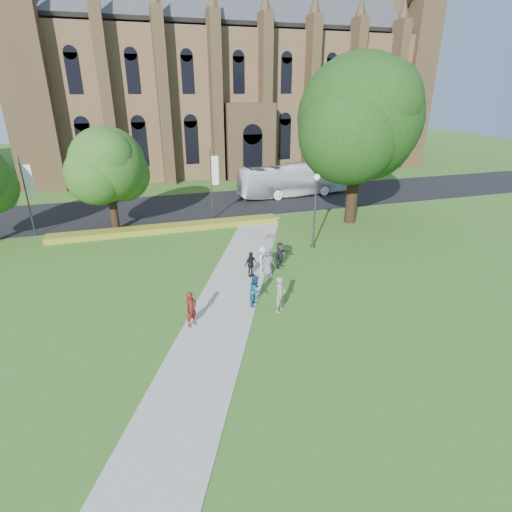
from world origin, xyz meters
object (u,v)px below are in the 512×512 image
object	(u,v)px
tour_coach	(293,180)
pedestrian_0	(191,309)
large_tree	(359,119)
streetlamp	(315,202)

from	to	relation	value
tour_coach	pedestrian_0	xyz separation A→B (m)	(-14.18, -22.22, -0.75)
tour_coach	pedestrian_0	size ratio (longest dim) A/B	6.73
large_tree	tour_coach	bearing A→B (deg)	96.77
streetlamp	pedestrian_0	distance (m)	12.77
large_tree	pedestrian_0	bearing A→B (deg)	-141.42
large_tree	tour_coach	world-z (taller)	large_tree
streetlamp	tour_coach	world-z (taller)	streetlamp
tour_coach	pedestrian_0	bearing A→B (deg)	143.43
tour_coach	streetlamp	bearing A→B (deg)	159.36
streetlamp	pedestrian_0	world-z (taller)	streetlamp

